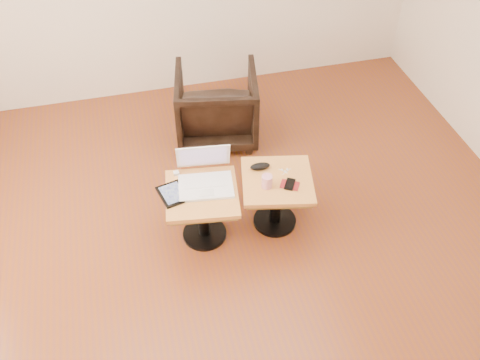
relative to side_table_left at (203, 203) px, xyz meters
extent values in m
cube|color=brown|center=(0.17, -0.30, -0.33)|extent=(4.50, 4.50, 0.01)
cylinder|color=black|center=(0.00, 0.00, -0.32)|extent=(0.32, 0.32, 0.03)
cylinder|color=black|center=(0.00, 0.00, -0.11)|extent=(0.08, 0.08, 0.38)
cube|color=brown|center=(0.00, 0.00, 0.06)|extent=(0.50, 0.50, 0.04)
cube|color=#BB7328|center=(0.00, 0.00, 0.09)|extent=(0.55, 0.55, 0.03)
cylinder|color=black|center=(0.53, 0.00, -0.32)|extent=(0.32, 0.32, 0.03)
cylinder|color=black|center=(0.53, 0.00, -0.11)|extent=(0.08, 0.08, 0.38)
cube|color=brown|center=(0.53, 0.00, 0.06)|extent=(0.53, 0.53, 0.04)
cube|color=#BB7328|center=(0.53, 0.00, 0.09)|extent=(0.57, 0.57, 0.03)
cube|color=white|center=(0.04, 0.04, 0.12)|extent=(0.40, 0.30, 0.02)
cube|color=silver|center=(0.04, 0.08, 0.13)|extent=(0.31, 0.16, 0.00)
cube|color=silver|center=(0.03, -0.03, 0.13)|extent=(0.11, 0.08, 0.00)
cube|color=white|center=(0.06, 0.20, 0.25)|extent=(0.38, 0.13, 0.23)
cube|color=brown|center=(0.06, 0.20, 0.25)|extent=(0.33, 0.11, 0.19)
cube|color=black|center=(-0.19, 0.02, 0.12)|extent=(0.22, 0.25, 0.01)
cube|color=#191E38|center=(-0.19, 0.02, 0.13)|extent=(0.18, 0.21, 0.00)
cube|color=white|center=(-0.14, 0.21, 0.12)|extent=(0.04, 0.04, 0.02)
ellipsoid|color=black|center=(0.44, 0.13, 0.13)|extent=(0.14, 0.07, 0.04)
cylinder|color=#C83865|center=(0.44, -0.05, 0.16)|extent=(0.09, 0.09, 0.09)
sphere|color=white|center=(0.60, 0.05, 0.12)|extent=(0.02, 0.02, 0.02)
sphere|color=white|center=(0.63, 0.07, 0.12)|extent=(0.02, 0.02, 0.02)
sphere|color=white|center=(0.59, 0.07, 0.12)|extent=(0.02, 0.02, 0.02)
cylinder|color=white|center=(0.60, 0.05, 0.11)|extent=(0.08, 0.05, 0.00)
cube|color=maroon|center=(0.60, -0.08, 0.11)|extent=(0.15, 0.14, 0.01)
cube|color=black|center=(0.60, -0.08, 0.12)|extent=(0.11, 0.13, 0.01)
imported|color=black|center=(0.34, 1.12, -0.02)|extent=(0.78, 0.80, 0.62)
camera|label=1|loc=(-0.37, -2.53, 2.65)|focal=40.00mm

